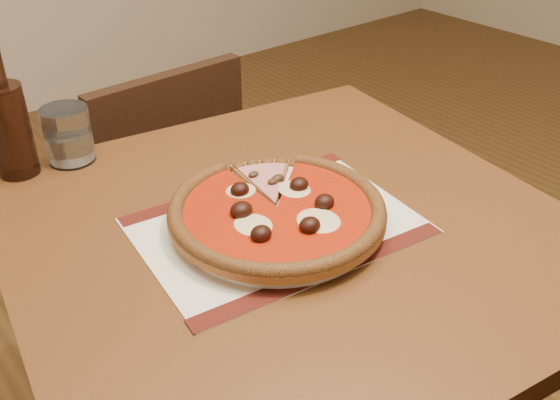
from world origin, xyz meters
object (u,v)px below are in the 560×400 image
at_px(table, 288,275).
at_px(chair_far, 158,196).
at_px(pizza, 277,209).
at_px(bottle, 9,126).
at_px(plate, 277,220).
at_px(water_glass, 68,135).

relative_size(table, chair_far, 1.14).
height_order(chair_far, pizza, pizza).
xyz_separation_m(chair_far, bottle, (-0.36, -0.22, 0.38)).
xyz_separation_m(plate, pizza, (-0.00, -0.00, 0.02)).
height_order(table, water_glass, water_glass).
relative_size(pizza, bottle, 1.42).
relative_size(chair_far, pizza, 2.51).
xyz_separation_m(table, bottle, (-0.26, 0.40, 0.19)).
relative_size(table, bottle, 4.07).
distance_m(plate, water_glass, 0.42).
relative_size(table, plate, 3.14).
distance_m(table, water_glass, 0.45).
bearing_deg(table, water_glass, 113.29).
bearing_deg(table, pizza, 171.72).
relative_size(plate, pizza, 0.91).
relative_size(table, pizza, 2.87).
distance_m(chair_far, pizza, 0.71).
bearing_deg(pizza, chair_far, 78.98).
xyz_separation_m(water_glass, bottle, (-0.09, 0.01, 0.04)).
bearing_deg(bottle, pizza, -59.56).
relative_size(chair_far, water_glass, 8.14).
bearing_deg(chair_far, water_glass, 38.71).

